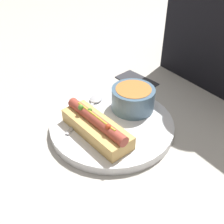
{
  "coord_description": "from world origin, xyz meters",
  "views": [
    {
      "loc": [
        0.39,
        -0.27,
        0.4
      ],
      "look_at": [
        0.0,
        0.0,
        0.05
      ],
      "focal_mm": 42.0,
      "sensor_mm": 36.0,
      "label": 1
    }
  ],
  "objects": [
    {
      "name": "dinner_plate",
      "position": [
        0.0,
        0.0,
        0.01
      ],
      "size": [
        0.28,
        0.28,
        0.02
      ],
      "color": "white",
      "rests_on": "ground_plane"
    },
    {
      "name": "napkin",
      "position": [
        -0.14,
        0.19,
        0.0
      ],
      "size": [
        0.13,
        0.08,
        0.01
      ],
      "rotation": [
        0.0,
        0.0,
        0.14
      ],
      "color": "#333338",
      "rests_on": "ground_plane"
    },
    {
      "name": "ground_plane",
      "position": [
        0.0,
        0.0,
        0.0
      ],
      "size": [
        4.0,
        4.0,
        0.0
      ],
      "primitive_type": "plane",
      "color": "#BCB7AD"
    },
    {
      "name": "hot_dog",
      "position": [
        0.02,
        -0.05,
        0.04
      ],
      "size": [
        0.18,
        0.08,
        0.06
      ],
      "rotation": [
        0.0,
        0.0,
        0.1
      ],
      "color": "#DBAD60",
      "rests_on": "dinner_plate"
    },
    {
      "name": "soup_bowl",
      "position": [
        -0.01,
        0.07,
        0.05
      ],
      "size": [
        0.1,
        0.1,
        0.06
      ],
      "color": "slate",
      "rests_on": "dinner_plate"
    },
    {
      "name": "spoon",
      "position": [
        -0.08,
        -0.0,
        0.02
      ],
      "size": [
        0.11,
        0.15,
        0.01
      ],
      "rotation": [
        0.0,
        0.0,
        2.14
      ],
      "color": "#B7B7BC",
      "rests_on": "dinner_plate"
    }
  ]
}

